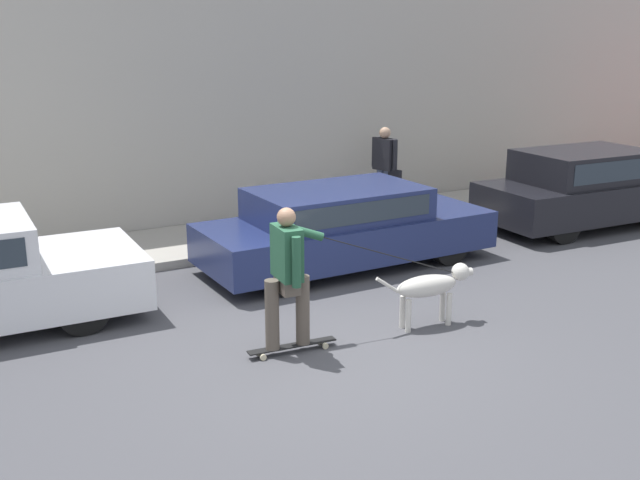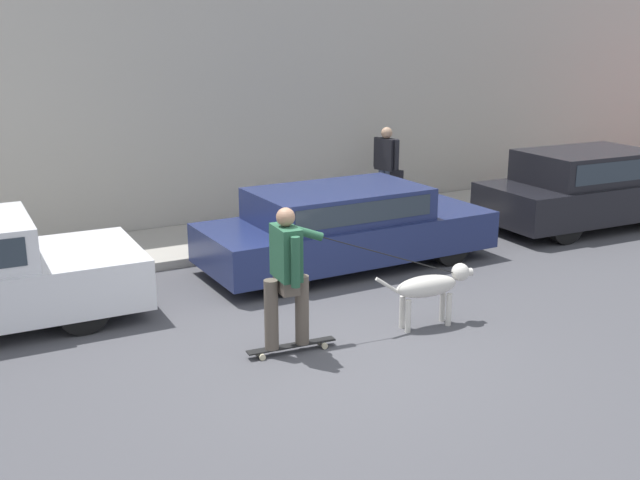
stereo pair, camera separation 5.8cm
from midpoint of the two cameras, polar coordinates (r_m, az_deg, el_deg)
The scene contains 8 objects.
ground_plane at distance 8.52m, azimuth 0.36°, elevation -8.42°, with size 36.00×36.00×0.00m, color #47474C.
back_wall at distance 13.27m, azimuth -12.07°, elevation 10.34°, with size 32.00×0.30×4.64m.
sidewalk_curb at distance 12.57m, azimuth -9.95°, elevation -0.30°, with size 30.00×2.02×0.14m.
parked_car_1 at distance 11.30m, azimuth 2.08°, elevation 0.98°, with size 4.52×1.79×1.23m.
parked_car_2 at distance 14.53m, azimuth 19.96°, elevation 3.66°, with size 4.20×1.85×1.40m.
dog at distance 9.12m, azimuth 8.67°, elevation -3.53°, with size 1.32×0.34×0.75m.
skateboarder at distance 8.13m, azimuth -2.28°, elevation -2.48°, with size 2.76×0.64×1.67m.
pedestrian_with_bag at distance 14.19m, azimuth 5.21°, elevation 5.67°, with size 0.32×0.68×1.61m.
Camera 2 is at (-3.71, -6.83, 3.48)m, focal length 42.00 mm.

